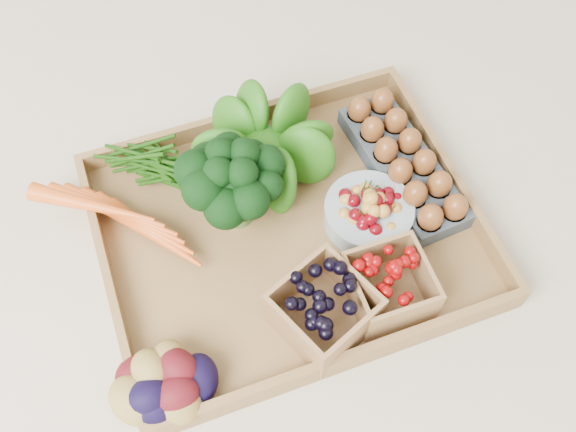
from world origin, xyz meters
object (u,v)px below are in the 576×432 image
object	(u,v)px
broccoli	(236,195)
cherry_bowl	(368,214)
egg_carton	(402,166)
tray	(288,234)

from	to	relation	value
broccoli	cherry_bowl	bearing A→B (deg)	-21.94
egg_carton	cherry_bowl	bearing A→B (deg)	-148.34
broccoli	egg_carton	world-z (taller)	broccoli
cherry_bowl	tray	bearing A→B (deg)	169.40
tray	cherry_bowl	distance (m)	0.13
tray	egg_carton	world-z (taller)	egg_carton
broccoli	egg_carton	distance (m)	0.27
egg_carton	tray	bearing A→B (deg)	-173.27
cherry_bowl	egg_carton	distance (m)	0.11
cherry_bowl	egg_carton	xyz separation A→B (m)	(0.09, 0.06, -0.00)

